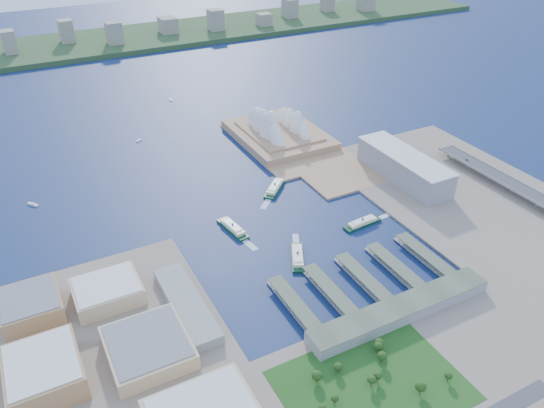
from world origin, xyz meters
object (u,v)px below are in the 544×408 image
toaster_building (404,167)px  ferry_c (298,255)px  opera_house (279,121)px  ferry_d (362,222)px  ferry_b (275,186)px  car_c (467,160)px  ferry_a (233,227)px

toaster_building → ferry_c: (-222.04, -89.02, -15.53)m
ferry_c → opera_house: bearing=-87.5°
ferry_d → ferry_b: bearing=18.9°
car_c → opera_house: bearing=-48.8°
opera_house → ferry_d: (-27.67, -267.36, -27.16)m
toaster_building → ferry_d: bearing=-150.2°
opera_house → ferry_b: opera_house is taller
toaster_building → ferry_a: toaster_building is taller
ferry_a → ferry_d: bearing=-31.9°
opera_house → ferry_c: bearing=-114.6°
ferry_b → ferry_a: bearing=-99.8°
opera_house → ferry_c: opera_house is taller
ferry_a → car_c: 364.57m
toaster_building → ferry_c: bearing=-158.2°
ferry_c → ferry_b: bearing=-81.5°
ferry_b → car_c: bearing=30.2°
ferry_d → car_c: car_c is taller
ferry_a → ferry_d: size_ratio=1.05×
ferry_a → car_c: (364.11, -15.10, 10.50)m
opera_house → ferry_c: size_ratio=3.42×
ferry_a → ferry_c: 94.95m
ferry_c → toaster_building: bearing=-131.1°
ferry_c → car_c: (323.04, 70.51, 10.62)m
opera_house → car_c: opera_house is taller
opera_house → ferry_b: bearing=-120.2°
car_c → ferry_c: bearing=12.3°
ferry_a → ferry_b: ferry_b is taller
ferry_b → ferry_d: ferry_b is taller
opera_house → ferry_a: bearing=-130.4°
toaster_building → ferry_b: toaster_building is taller
ferry_b → ferry_c: ferry_b is taller
toaster_building → ferry_b: size_ratio=2.79×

